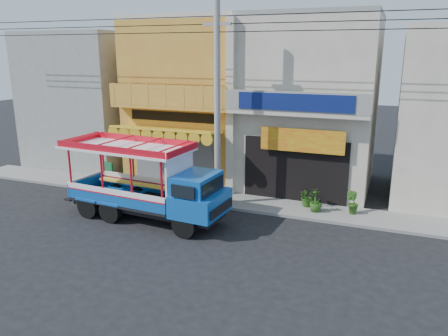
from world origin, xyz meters
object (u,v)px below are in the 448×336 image
Objects in this scene: utility_pole at (221,90)px; potted_plant_a at (308,196)px; songthaew_truck at (156,185)px; green_sign at (109,174)px; potted_plant_b at (352,202)px; potted_plant_c at (316,201)px.

utility_pole is 32.92× the size of potted_plant_a.
potted_plant_a is at bearing 34.58° from songthaew_truck.
green_sign is (-4.72, 3.40, -0.95)m from songthaew_truck.
potted_plant_a is at bearing 1.40° from green_sign.
potted_plant_b is (5.44, 0.89, -4.45)m from utility_pole.
potted_plant_c is at bearing 7.88° from utility_pole.
songthaew_truck is 8.12× the size of potted_plant_a.
green_sign is at bearing -51.18° from potted_plant_c.
potted_plant_c reaches higher than potted_plant_b.
potted_plant_c is at bearing 38.94° from potted_plant_b.
potted_plant_a is at bearing 19.17° from potted_plant_b.
songthaew_truck is 7.39× the size of potted_plant_c.
potted_plant_a is (5.29, 3.65, -0.98)m from songthaew_truck.
utility_pole reaches higher than potted_plant_c.
utility_pole is 7.08m from potted_plant_b.
utility_pole is at bearing -41.63° from potted_plant_c.
songthaew_truck is 5.89m from green_sign.
potted_plant_b is at bearing 0.15° from green_sign.
green_sign is at bearing 25.86° from potted_plant_b.
songthaew_truck reaches higher than potted_plant_a.
songthaew_truck is 7.41× the size of potted_plant_b.
green_sign reaches higher than potted_plant_b.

